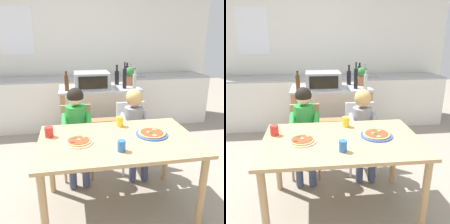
% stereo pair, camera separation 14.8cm
% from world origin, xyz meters
% --- Properties ---
extents(ground_plane, '(10.60, 10.60, 0.00)m').
position_xyz_m(ground_plane, '(0.00, 1.06, 0.00)').
color(ground_plane, gray).
extents(back_wall_tiled, '(4.67, 0.13, 2.70)m').
position_xyz_m(back_wall_tiled, '(-0.00, 2.71, 1.35)').
color(back_wall_tiled, white).
rests_on(back_wall_tiled, ground).
extents(kitchen_counter, '(4.21, 0.60, 1.08)m').
position_xyz_m(kitchen_counter, '(0.00, 2.30, 0.44)').
color(kitchen_counter, silver).
rests_on(kitchen_counter, ground).
extents(kitchen_island_cart, '(1.13, 0.60, 0.88)m').
position_xyz_m(kitchen_island_cart, '(0.02, 1.44, 0.59)').
color(kitchen_island_cart, '#B7BABF').
rests_on(kitchen_island_cart, ground).
extents(toaster_oven, '(0.48, 0.40, 0.22)m').
position_xyz_m(toaster_oven, '(-0.09, 1.41, 0.99)').
color(toaster_oven, '#999BA0').
rests_on(toaster_oven, kitchen_island_cart).
extents(bottle_dark_olive_oil, '(0.05, 0.05, 0.29)m').
position_xyz_m(bottle_dark_olive_oil, '(0.47, 1.21, 0.99)').
color(bottle_dark_olive_oil, '#ADB7B2').
rests_on(bottle_dark_olive_oil, kitchen_island_cart).
extents(bottle_slim_sauce, '(0.06, 0.06, 0.29)m').
position_xyz_m(bottle_slim_sauce, '(0.30, 1.58, 0.99)').
color(bottle_slim_sauce, black).
rests_on(bottle_slim_sauce, kitchen_island_cart).
extents(bottle_brown_beer, '(0.06, 0.06, 0.31)m').
position_xyz_m(bottle_brown_beer, '(0.48, 1.67, 1.02)').
color(bottle_brown_beer, black).
rests_on(bottle_brown_beer, kitchen_island_cart).
extents(bottle_squat_spirits, '(0.06, 0.06, 0.26)m').
position_xyz_m(bottle_squat_spirits, '(-0.43, 1.30, 0.99)').
color(bottle_squat_spirits, '#4C2D14').
rests_on(bottle_squat_spirits, kitchen_island_cart).
extents(bottle_tall_green_wine, '(0.05, 0.05, 0.36)m').
position_xyz_m(bottle_tall_green_wine, '(0.36, 1.30, 1.03)').
color(bottle_tall_green_wine, black).
rests_on(bottle_tall_green_wine, kitchen_island_cart).
extents(potted_herb_plant, '(0.15, 0.15, 0.26)m').
position_xyz_m(potted_herb_plant, '(0.48, 1.52, 1.02)').
color(potted_herb_plant, '#9E5B3D').
rests_on(potted_herb_plant, kitchen_island_cart).
extents(dining_table, '(1.37, 0.86, 0.73)m').
position_xyz_m(dining_table, '(0.00, 0.00, 0.63)').
color(dining_table, tan).
rests_on(dining_table, ground).
extents(dining_chair_left, '(0.36, 0.36, 0.81)m').
position_xyz_m(dining_chair_left, '(-0.34, 0.71, 0.48)').
color(dining_chair_left, tan).
rests_on(dining_chair_left, ground).
extents(dining_chair_right, '(0.36, 0.36, 0.81)m').
position_xyz_m(dining_chair_right, '(0.32, 0.71, 0.48)').
color(dining_chair_right, silver).
rests_on(dining_chair_right, ground).
extents(child_in_green_shirt, '(0.32, 0.42, 1.04)m').
position_xyz_m(child_in_green_shirt, '(-0.34, 0.59, 0.66)').
color(child_in_green_shirt, '#424C6B').
rests_on(child_in_green_shirt, ground).
extents(child_in_grey_shirt, '(0.32, 0.42, 1.00)m').
position_xyz_m(child_in_grey_shirt, '(0.32, 0.59, 0.65)').
color(child_in_grey_shirt, '#424C6B').
rests_on(child_in_grey_shirt, ground).
extents(pizza_plate_cream, '(0.24, 0.24, 0.03)m').
position_xyz_m(pizza_plate_cream, '(-0.34, -0.02, 0.74)').
color(pizza_plate_cream, beige).
rests_on(pizza_plate_cream, dining_table).
extents(pizza_plate_blue_rimmed, '(0.29, 0.29, 0.03)m').
position_xyz_m(pizza_plate_blue_rimmed, '(0.32, 0.03, 0.74)').
color(pizza_plate_blue_rimmed, '#3356B7').
rests_on(pizza_plate_blue_rimmed, dining_table).
extents(drinking_cup_red, '(0.08, 0.08, 0.09)m').
position_xyz_m(drinking_cup_red, '(-0.59, 0.15, 0.77)').
color(drinking_cup_red, red).
rests_on(drinking_cup_red, dining_table).
extents(drinking_cup_yellow, '(0.07, 0.07, 0.10)m').
position_xyz_m(drinking_cup_yellow, '(0.08, 0.29, 0.78)').
color(drinking_cup_yellow, yellow).
rests_on(drinking_cup_yellow, dining_table).
extents(drinking_cup_blue, '(0.07, 0.07, 0.09)m').
position_xyz_m(drinking_cup_blue, '(-0.02, -0.22, 0.77)').
color(drinking_cup_blue, blue).
rests_on(drinking_cup_blue, dining_table).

